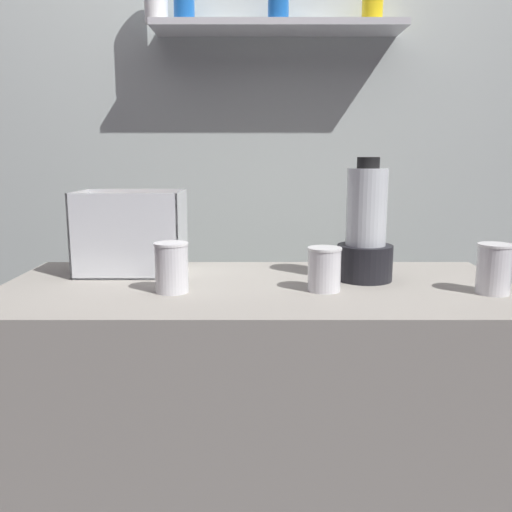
% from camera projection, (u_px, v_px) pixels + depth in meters
% --- Properties ---
extents(counter, '(1.40, 0.64, 0.90)m').
position_uv_depth(counter, '(256.00, 436.00, 1.55)').
color(counter, '#9E998E').
rests_on(counter, ground_plane).
extents(back_wall_unit, '(2.60, 0.24, 2.50)m').
position_uv_depth(back_wall_unit, '(255.00, 151.00, 2.15)').
color(back_wall_unit, silver).
rests_on(back_wall_unit, ground_plane).
extents(carrot_display_bin, '(0.31, 0.21, 0.24)m').
position_uv_depth(carrot_display_bin, '(130.00, 247.00, 1.61)').
color(carrot_display_bin, white).
rests_on(carrot_display_bin, counter).
extents(blender_pitcher, '(0.16, 0.16, 0.34)m').
position_uv_depth(blender_pitcher, '(364.00, 232.00, 1.50)').
color(blender_pitcher, black).
rests_on(blender_pitcher, counter).
extents(juice_cup_mango_far_left, '(0.09, 0.09, 0.13)m').
position_uv_depth(juice_cup_mango_far_left, '(170.00, 271.00, 1.38)').
color(juice_cup_mango_far_left, white).
rests_on(juice_cup_mango_far_left, counter).
extents(juice_cup_mango_left, '(0.09, 0.09, 0.11)m').
position_uv_depth(juice_cup_mango_left, '(322.00, 271.00, 1.39)').
color(juice_cup_mango_left, white).
rests_on(juice_cup_mango_left, counter).
extents(juice_cup_carrot_middle, '(0.09, 0.09, 0.13)m').
position_uv_depth(juice_cup_carrot_middle, '(491.00, 272.00, 1.37)').
color(juice_cup_carrot_middle, white).
rests_on(juice_cup_carrot_middle, counter).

